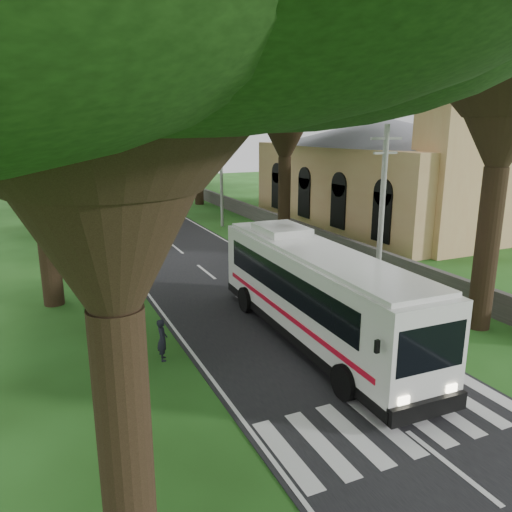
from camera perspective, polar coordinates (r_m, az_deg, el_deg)
ground at (r=16.31m, az=10.98°, el=-14.68°), size 140.00×140.00×0.00m
road at (r=38.25m, az=-11.07°, el=2.45°), size 8.00×120.00×0.04m
crosswalk at (r=14.98m, az=15.60°, el=-17.86°), size 8.00×3.00×0.01m
property_wall at (r=40.21m, az=1.81°, el=4.17°), size 0.35×50.00×1.20m
church at (r=42.34m, az=14.38°, el=10.14°), size 14.00×24.00×11.60m
pole_near at (r=22.68m, az=14.16°, el=4.73°), size 1.60×0.24×8.00m
pole_mid at (r=40.16m, az=-3.97°, el=9.28°), size 1.60×0.24×8.00m
pole_far at (r=59.25m, az=-10.92°, el=10.78°), size 1.60×0.24×8.00m
tree_l_midb at (r=41.68m, az=-24.38°, el=19.28°), size 13.78×13.78×15.25m
tree_l_far at (r=59.60m, az=-25.63°, el=17.46°), size 13.76×13.76×15.33m
tree_r_mida at (r=35.72m, az=3.45°, el=20.70°), size 12.64×12.64×14.58m
tree_r_midb at (r=52.13m, az=-6.87°, el=19.06°), size 14.46×14.46×15.21m
tree_r_far at (r=69.61m, az=-10.74°, el=16.65°), size 13.04×13.04×13.55m
coach_bus at (r=18.75m, az=6.79°, el=-4.07°), size 3.12×12.24×3.59m
distant_car_a at (r=54.97m, az=-16.28°, el=6.50°), size 2.56×4.05×1.28m
distant_car_b at (r=60.46m, az=-19.19°, el=7.06°), size 2.67×4.74×1.48m
distant_car_c at (r=76.70m, az=-16.38°, el=8.65°), size 1.88×4.46×1.28m
pedestrian at (r=17.78m, az=-10.66°, el=-9.39°), size 0.43×0.59×1.50m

